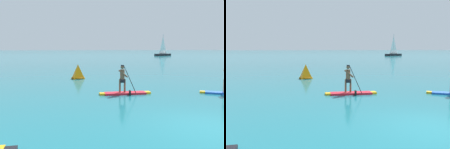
# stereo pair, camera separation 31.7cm
# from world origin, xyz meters

# --- Properties ---
(ground) EXTENTS (440.00, 440.00, 0.00)m
(ground) POSITION_xyz_m (0.00, 0.00, 0.00)
(ground) COLOR #1E727F
(paddleboarder_mid_center) EXTENTS (3.03, 0.90, 1.74)m
(paddleboarder_mid_center) POSITION_xyz_m (-1.91, 6.16, 0.36)
(paddleboarder_mid_center) COLOR red
(paddleboarder_mid_center) RESTS_ON ground
(race_marker_buoy) EXTENTS (1.35, 1.35, 1.25)m
(race_marker_buoy) POSITION_xyz_m (-4.64, 13.70, 0.56)
(race_marker_buoy) COLOR orange
(race_marker_buoy) RESTS_ON ground
(sailboat_right_horizon) EXTENTS (5.90, 3.85, 6.90)m
(sailboat_right_horizon) POSITION_xyz_m (22.20, 68.78, 0.84)
(sailboat_right_horizon) COLOR black
(sailboat_right_horizon) RESTS_ON ground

